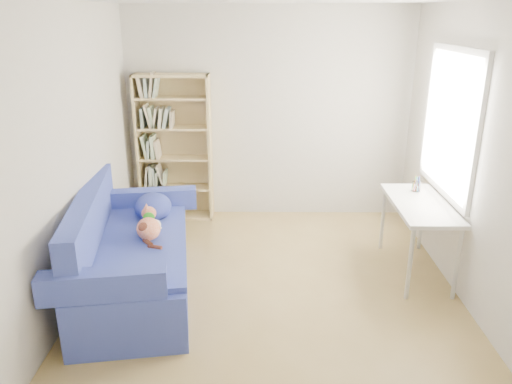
% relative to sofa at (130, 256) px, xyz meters
% --- Properties ---
extents(ground, '(4.00, 4.00, 0.00)m').
position_rel_sofa_xyz_m(ground, '(1.31, 0.01, -0.37)').
color(ground, olive).
rests_on(ground, ground).
extents(room_shell, '(3.54, 4.04, 2.62)m').
position_rel_sofa_xyz_m(room_shell, '(1.40, 0.05, 1.27)').
color(room_shell, silver).
rests_on(room_shell, ground).
extents(sofa, '(1.23, 2.12, 0.98)m').
position_rel_sofa_xyz_m(sofa, '(0.00, 0.00, 0.00)').
color(sofa, navy).
rests_on(sofa, ground).
extents(bookshelf, '(0.91, 0.28, 1.82)m').
position_rel_sofa_xyz_m(bookshelf, '(0.14, 1.86, 0.47)').
color(bookshelf, tan).
rests_on(bookshelf, ground).
extents(desk, '(0.53, 1.15, 0.75)m').
position_rel_sofa_xyz_m(desk, '(2.77, 0.42, 0.30)').
color(desk, white).
rests_on(desk, ground).
extents(pen_cup, '(0.09, 0.09, 0.17)m').
position_rel_sofa_xyz_m(pen_cup, '(2.82, 0.75, 0.45)').
color(pen_cup, white).
rests_on(pen_cup, desk).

